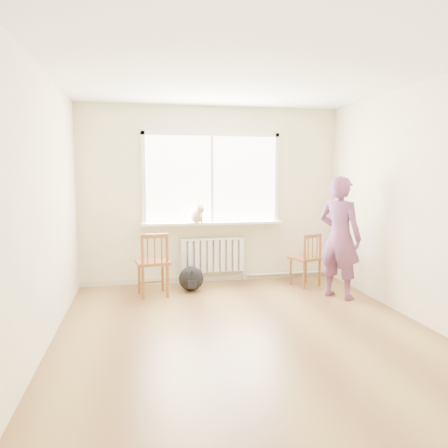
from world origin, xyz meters
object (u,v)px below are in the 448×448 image
chair_left (153,264)px  backpack (191,279)px  cat (197,215)px  chair_right (307,260)px  person (340,237)px

chair_left → backpack: chair_left is taller
chair_left → cat: 1.06m
chair_right → cat: (-1.60, 0.41, 0.67)m
chair_left → chair_right: bearing=174.2°
chair_right → backpack: chair_right is taller
cat → chair_right: bearing=-29.9°
backpack → cat: bearing=67.3°
chair_right → backpack: 1.75m
chair_left → backpack: bearing=-169.2°
chair_left → cat: bearing=-150.9°
person → backpack: person is taller
cat → backpack: (-0.14, -0.33, -0.89)m
chair_left → backpack: size_ratio=2.49×
chair_right → backpack: size_ratio=2.25×
chair_left → person: size_ratio=0.54×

